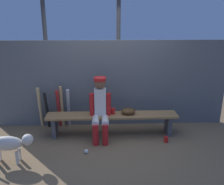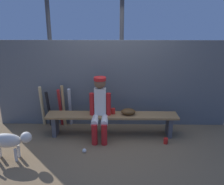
% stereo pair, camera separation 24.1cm
% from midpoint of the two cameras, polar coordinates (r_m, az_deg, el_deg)
% --- Properties ---
extents(ground_plane, '(30.00, 30.00, 0.00)m').
position_cam_midpoint_polar(ground_plane, '(4.91, 1.43, -9.97)').
color(ground_plane, brown).
extents(chainlink_fence, '(4.89, 0.03, 1.82)m').
position_cam_midpoint_polar(chainlink_fence, '(5.05, 1.46, 1.97)').
color(chainlink_fence, '#595E63').
rests_on(chainlink_fence, ground_plane).
extents(dugout_bench, '(2.56, 0.36, 0.44)m').
position_cam_midpoint_polar(dugout_bench, '(4.76, 1.46, -6.26)').
color(dugout_bench, olive).
rests_on(dugout_bench, ground_plane).
extents(player_seated, '(0.41, 0.55, 1.19)m').
position_cam_midpoint_polar(player_seated, '(4.55, -1.36, -3.39)').
color(player_seated, silver).
rests_on(player_seated, ground_plane).
extents(baseball_glove, '(0.28, 0.20, 0.12)m').
position_cam_midpoint_polar(baseball_glove, '(4.71, 5.35, -4.55)').
color(baseball_glove, '#593819').
rests_on(baseball_glove, dugout_bench).
extents(bat_aluminum_silver, '(0.10, 0.27, 0.87)m').
position_cam_midpoint_polar(bat_aluminum_silver, '(5.16, -8.60, -3.46)').
color(bat_aluminum_silver, '#B7B7BC').
rests_on(bat_aluminum_silver, ground_plane).
extents(bat_wood_tan, '(0.07, 0.14, 0.92)m').
position_cam_midpoint_polar(bat_wood_tan, '(5.17, -10.12, -3.20)').
color(bat_wood_tan, tan).
rests_on(bat_wood_tan, ground_plane).
extents(bat_aluminum_red, '(0.07, 0.24, 0.86)m').
position_cam_midpoint_polar(bat_aluminum_red, '(5.18, -10.84, -3.55)').
color(bat_aluminum_red, '#B22323').
rests_on(bat_aluminum_red, ground_plane).
extents(bat_aluminum_black, '(0.09, 0.22, 0.81)m').
position_cam_midpoint_polar(bat_aluminum_black, '(5.22, -13.44, -3.85)').
color(bat_aluminum_black, black).
rests_on(bat_aluminum_black, ground_plane).
extents(bat_wood_natural, '(0.08, 0.22, 0.91)m').
position_cam_midpoint_polar(bat_wood_natural, '(5.28, -14.96, -3.17)').
color(bat_wood_natural, tan).
rests_on(bat_wood_natural, ground_plane).
extents(baseball, '(0.07, 0.07, 0.07)m').
position_cam_midpoint_polar(baseball, '(4.33, -4.94, -13.57)').
color(baseball, white).
rests_on(baseball, ground_plane).
extents(cup_on_ground, '(0.08, 0.08, 0.11)m').
position_cam_midpoint_polar(cup_on_ground, '(4.71, 14.07, -11.07)').
color(cup_on_ground, red).
rests_on(cup_on_ground, ground_plane).
extents(cup_on_bench, '(0.08, 0.08, 0.11)m').
position_cam_midpoint_polar(cup_on_bench, '(4.73, 1.74, -4.44)').
color(cup_on_bench, red).
rests_on(cup_on_bench, dugout_bench).
extents(dog, '(0.84, 0.20, 0.49)m').
position_cam_midpoint_polar(dog, '(4.29, -21.67, -10.59)').
color(dog, beige).
rests_on(dog, ground_plane).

